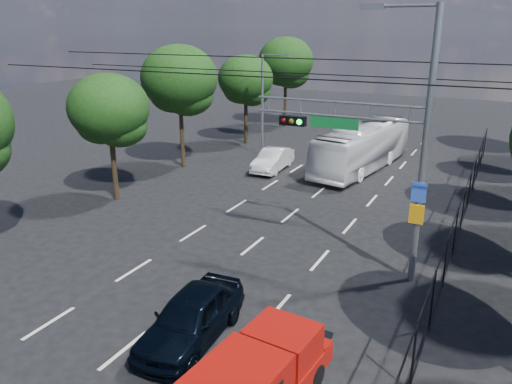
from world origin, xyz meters
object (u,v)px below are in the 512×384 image
Objects in this scene: red_pickup at (258,378)px; navy_hatchback at (191,317)px; white_bus at (362,147)px; white_van at (273,160)px; signal_mast at (389,135)px.

navy_hatchback is at bearing 151.06° from red_pickup.
white_van is at bearing -142.93° from white_bus.
red_pickup is (-0.80, -8.35, -4.30)m from signal_mast.
red_pickup reaches higher than white_van.
white_bus reaches higher than navy_hatchback.
navy_hatchback is 20.48m from white_bus.
red_pickup is at bearing -69.17° from white_van.
red_pickup is 22.45m from white_bus.
red_pickup reaches higher than navy_hatchback.
navy_hatchback is at bearing -80.30° from white_bus.
white_bus is at bearing 108.14° from signal_mast.
white_van is at bearing 114.27° from red_pickup.
red_pickup is 0.47× the size of white_bus.
signal_mast is at bearing 84.56° from red_pickup.
red_pickup is at bearing -72.67° from white_bus.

